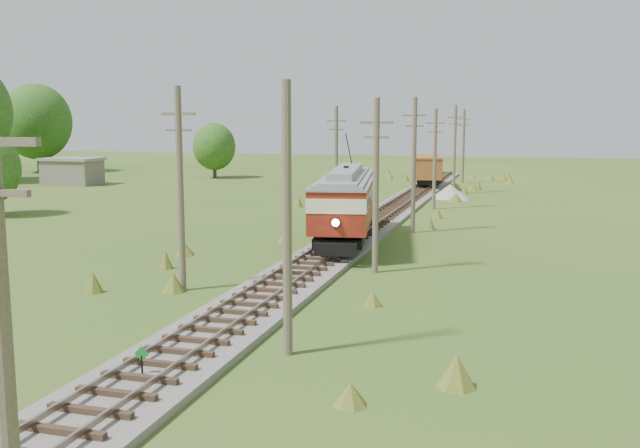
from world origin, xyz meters
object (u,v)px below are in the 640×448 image
(switch_marker, at_px, (142,361))
(gondola, at_px, (427,168))
(streetcar, at_px, (346,198))
(gravel_pile, at_px, (451,192))

(switch_marker, distance_m, gondola, 60.76)
(streetcar, relative_size, gravel_pile, 3.46)
(streetcar, xyz_separation_m, gondola, (-0.00, 36.99, -0.67))
(gravel_pile, bearing_deg, switch_marker, -94.32)
(streetcar, xyz_separation_m, gravel_pile, (3.64, 27.13, -2.20))
(switch_marker, xyz_separation_m, gravel_pile, (3.84, 50.88, 0.00))
(switch_marker, height_order, gravel_pile, gravel_pile)
(streetcar, bearing_deg, switch_marker, -99.88)
(gondola, height_order, gravel_pile, gondola)
(streetcar, bearing_deg, gravel_pile, 72.96)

